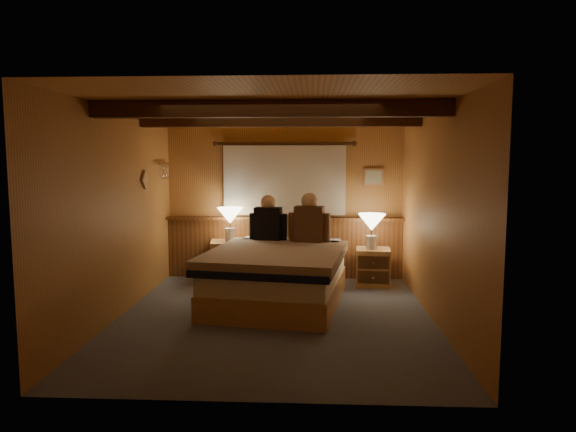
# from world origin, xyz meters

# --- Properties ---
(floor) EXTENTS (4.20, 4.20, 0.00)m
(floor) POSITION_xyz_m (0.00, 0.00, 0.00)
(floor) COLOR #4E515D
(floor) RESTS_ON ground
(ceiling) EXTENTS (4.20, 4.20, 0.00)m
(ceiling) POSITION_xyz_m (0.00, 0.00, 2.40)
(ceiling) COLOR #DB9652
(ceiling) RESTS_ON wall_back
(wall_back) EXTENTS (3.60, 0.00, 3.60)m
(wall_back) POSITION_xyz_m (0.00, 2.10, 1.20)
(wall_back) COLOR #B58041
(wall_back) RESTS_ON floor
(wall_left) EXTENTS (0.00, 4.20, 4.20)m
(wall_left) POSITION_xyz_m (-1.80, 0.00, 1.20)
(wall_left) COLOR #B58041
(wall_left) RESTS_ON floor
(wall_right) EXTENTS (0.00, 4.20, 4.20)m
(wall_right) POSITION_xyz_m (1.80, 0.00, 1.20)
(wall_right) COLOR #B58041
(wall_right) RESTS_ON floor
(wall_front) EXTENTS (3.60, 0.00, 3.60)m
(wall_front) POSITION_xyz_m (0.00, -2.10, 1.20)
(wall_front) COLOR #B58041
(wall_front) RESTS_ON floor
(wainscot) EXTENTS (3.60, 0.23, 0.94)m
(wainscot) POSITION_xyz_m (0.00, 2.04, 0.49)
(wainscot) COLOR brown
(wainscot) RESTS_ON wall_back
(curtain_window) EXTENTS (2.18, 0.09, 1.11)m
(curtain_window) POSITION_xyz_m (0.00, 2.03, 1.52)
(curtain_window) COLOR #4A2612
(curtain_window) RESTS_ON wall_back
(ceiling_beams) EXTENTS (3.60, 1.65, 0.16)m
(ceiling_beams) POSITION_xyz_m (0.00, 0.15, 2.31)
(ceiling_beams) COLOR #4A2612
(ceiling_beams) RESTS_ON ceiling
(coat_rail) EXTENTS (0.05, 0.55, 0.24)m
(coat_rail) POSITION_xyz_m (-1.72, 1.58, 1.67)
(coat_rail) COLOR white
(coat_rail) RESTS_ON wall_left
(framed_print) EXTENTS (0.30, 0.04, 0.25)m
(framed_print) POSITION_xyz_m (1.35, 2.08, 1.55)
(framed_print) COLOR tan
(framed_print) RESTS_ON wall_back
(bed) EXTENTS (1.87, 2.28, 0.70)m
(bed) POSITION_xyz_m (-0.00, 0.55, 0.37)
(bed) COLOR tan
(bed) RESTS_ON floor
(nightstand_left) EXTENTS (0.61, 0.56, 0.61)m
(nightstand_left) POSITION_xyz_m (-0.80, 1.73, 0.30)
(nightstand_left) COLOR tan
(nightstand_left) RESTS_ON floor
(nightstand_right) EXTENTS (0.52, 0.48, 0.53)m
(nightstand_right) POSITION_xyz_m (1.31, 1.59, 0.27)
(nightstand_right) COLOR tan
(nightstand_right) RESTS_ON floor
(lamp_left) EXTENTS (0.38, 0.38, 0.50)m
(lamp_left) POSITION_xyz_m (-0.79, 1.74, 0.96)
(lamp_left) COLOR silver
(lamp_left) RESTS_ON nightstand_left
(lamp_right) EXTENTS (0.39, 0.39, 0.51)m
(lamp_right) POSITION_xyz_m (1.28, 1.55, 0.89)
(lamp_right) COLOR silver
(lamp_right) RESTS_ON nightstand_right
(person_left) EXTENTS (0.53, 0.26, 0.65)m
(person_left) POSITION_xyz_m (-0.19, 1.30, 0.96)
(person_left) COLOR black
(person_left) RESTS_ON bed
(person_right) EXTENTS (0.57, 0.29, 0.70)m
(person_right) POSITION_xyz_m (0.39, 1.16, 0.98)
(person_right) COLOR #4E311F
(person_right) RESTS_ON bed
(duffel_bag) EXTENTS (0.58, 0.38, 0.40)m
(duffel_bag) POSITION_xyz_m (-1.01, 1.62, 0.17)
(duffel_bag) COLOR black
(duffel_bag) RESTS_ON floor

